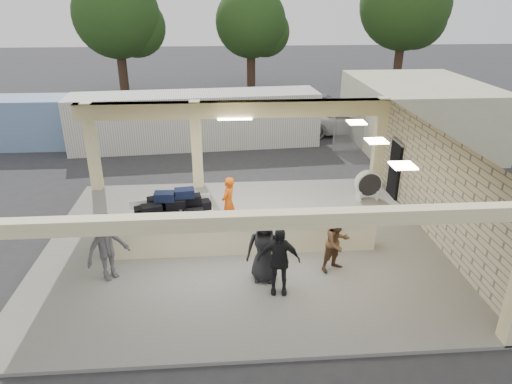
{
  "coord_description": "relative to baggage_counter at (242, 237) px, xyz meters",
  "views": [
    {
      "loc": [
        -0.45,
        -12.42,
        7.22
      ],
      "look_at": [
        0.54,
        1.0,
        1.37
      ],
      "focal_mm": 32.0,
      "sensor_mm": 36.0,
      "label": 1
    }
  ],
  "objects": [
    {
      "name": "car_white_a",
      "position": [
        6.37,
        12.82,
        0.14
      ],
      "size": [
        5.31,
        2.88,
        1.46
      ],
      "primitive_type": "imported",
      "rotation": [
        0.0,
        0.0,
        1.66
      ],
      "color": "silver",
      "rests_on": "ground"
    },
    {
      "name": "adjacent_building",
      "position": [
        9.5,
        10.5,
        1.01
      ],
      "size": [
        6.0,
        8.0,
        3.2
      ],
      "primitive_type": "cube",
      "color": "beige",
      "rests_on": "ground"
    },
    {
      "name": "fence",
      "position": [
        11.0,
        9.5,
        0.47
      ],
      "size": [
        12.06,
        0.06,
        2.03
      ],
      "color": "gray",
      "rests_on": "ground"
    },
    {
      "name": "passenger_c",
      "position": [
        -3.61,
        -1.16,
        0.48
      ],
      "size": [
        1.22,
        1.16,
        1.93
      ],
      "primitive_type": "imported",
      "rotation": [
        0.0,
        0.0,
        0.74
      ],
      "color": "#46464A",
      "rests_on": "pavilion"
    },
    {
      "name": "drum_fan",
      "position": [
        4.93,
        3.55,
        0.1
      ],
      "size": [
        1.0,
        0.54,
        1.09
      ],
      "rotation": [
        0.0,
        0.0,
        0.07
      ],
      "color": "white",
      "rests_on": "pavilion"
    },
    {
      "name": "baggage_handler",
      "position": [
        -0.35,
        1.58,
        0.4
      ],
      "size": [
        0.61,
        0.73,
        1.77
      ],
      "primitive_type": "imported",
      "rotation": [
        0.0,
        0.0,
        4.23
      ],
      "color": "#D64E0B",
      "rests_on": "pavilion"
    },
    {
      "name": "passenger_a",
      "position": [
        2.58,
        -1.19,
        0.36
      ],
      "size": [
        0.9,
        0.7,
        1.7
      ],
      "primitive_type": "imported",
      "rotation": [
        0.0,
        0.0,
        0.48
      ],
      "color": "brown",
      "rests_on": "pavilion"
    },
    {
      "name": "container_blue",
      "position": [
        -11.38,
        11.55,
        0.66
      ],
      "size": [
        9.6,
        2.41,
        2.49
      ],
      "primitive_type": "cube",
      "rotation": [
        0.0,
        0.0,
        -0.01
      ],
      "color": "#6F88B2",
      "rests_on": "ground"
    },
    {
      "name": "pavilion",
      "position": [
        0.21,
        1.16,
        0.76
      ],
      "size": [
        12.01,
        10.0,
        3.55
      ],
      "color": "slate",
      "rests_on": "ground"
    },
    {
      "name": "tree_right",
      "position": [
        14.32,
        25.66,
        5.63
      ],
      "size": [
        7.2,
        7.0,
        10.0
      ],
      "color": "#382619",
      "rests_on": "ground"
    },
    {
      "name": "passenger_d",
      "position": [
        0.54,
        -1.51,
        0.47
      ],
      "size": [
        0.99,
        0.55,
        1.92
      ],
      "primitive_type": "imported",
      "rotation": [
        0.0,
        0.0,
        -0.19
      ],
      "color": "black",
      "rests_on": "pavilion"
    },
    {
      "name": "tree_left",
      "position": [
        -7.68,
        24.66,
        5.0
      ],
      "size": [
        6.6,
        6.3,
        9.0
      ],
      "color": "#382619",
      "rests_on": "ground"
    },
    {
      "name": "tree_mid",
      "position": [
        2.32,
        26.66,
        4.38
      ],
      "size": [
        6.0,
        5.6,
        8.0
      ],
      "color": "#382619",
      "rests_on": "ground"
    },
    {
      "name": "passenger_b",
      "position": [
        0.85,
        -2.11,
        0.45
      ],
      "size": [
        1.13,
        0.51,
        1.87
      ],
      "primitive_type": "imported",
      "rotation": [
        0.0,
        0.0,
        -0.11
      ],
      "color": "black",
      "rests_on": "pavilion"
    },
    {
      "name": "car_dark",
      "position": [
        5.99,
        15.57,
        0.12
      ],
      "size": [
        4.51,
        2.82,
        1.42
      ],
      "primitive_type": "imported",
      "rotation": [
        0.0,
        0.0,
        1.23
      ],
      "color": "black",
      "rests_on": "ground"
    },
    {
      "name": "car_white_b",
      "position": [
        11.85,
        14.2,
        0.08
      ],
      "size": [
        4.43,
        2.27,
        1.33
      ],
      "primitive_type": "imported",
      "rotation": [
        0.0,
        0.0,
        1.74
      ],
      "color": "silver",
      "rests_on": "ground"
    },
    {
      "name": "baggage_counter",
      "position": [
        0.0,
        0.0,
        0.0
      ],
      "size": [
        8.2,
        0.58,
        0.98
      ],
      "color": "beige",
      "rests_on": "pavilion"
    },
    {
      "name": "container_white",
      "position": [
        -1.82,
        11.01,
        0.76
      ],
      "size": [
        12.57,
        3.42,
        2.69
      ],
      "primitive_type": "cube",
      "rotation": [
        0.0,
        0.0,
        0.08
      ],
      "color": "silver",
      "rests_on": "ground"
    },
    {
      "name": "ground",
      "position": [
        0.0,
        0.5,
        -0.59
      ],
      "size": [
        120.0,
        120.0,
        0.0
      ],
      "primitive_type": "plane",
      "color": "#29292C",
      "rests_on": "ground"
    },
    {
      "name": "luggage_cart",
      "position": [
        -2.15,
        1.12,
        0.34
      ],
      "size": [
        2.87,
        2.06,
        1.53
      ],
      "rotation": [
        0.0,
        0.0,
        0.18
      ],
      "color": "white",
      "rests_on": "pavilion"
    }
  ]
}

